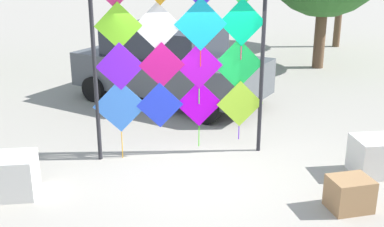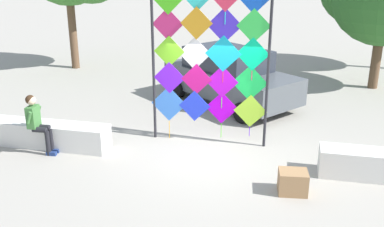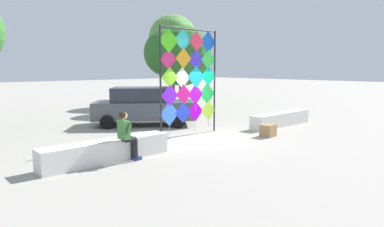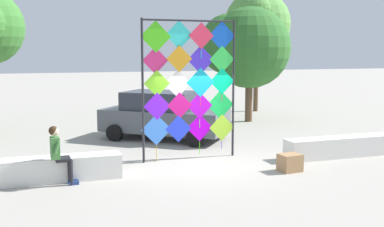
{
  "view_description": "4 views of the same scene",
  "coord_description": "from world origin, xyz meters",
  "views": [
    {
      "loc": [
        -1.0,
        -7.14,
        3.46
      ],
      "look_at": [
        -0.07,
        0.26,
        0.94
      ],
      "focal_mm": 45.55,
      "sensor_mm": 36.0,
      "label": 1
    },
    {
      "loc": [
        1.7,
        -9.49,
        4.47
      ],
      "look_at": [
        -0.57,
        0.53,
        0.82
      ],
      "focal_mm": 41.26,
      "sensor_mm": 36.0,
      "label": 2
    },
    {
      "loc": [
        -8.89,
        -8.9,
        2.65
      ],
      "look_at": [
        -0.39,
        0.44,
        0.93
      ],
      "focal_mm": 31.41,
      "sensor_mm": 36.0,
      "label": 3
    },
    {
      "loc": [
        -4.31,
        -11.84,
        3.21
      ],
      "look_at": [
        -0.15,
        0.71,
        1.39
      ],
      "focal_mm": 42.21,
      "sensor_mm": 36.0,
      "label": 4
    }
  ],
  "objects": [
    {
      "name": "ground",
      "position": [
        0.0,
        0.0,
        0.0
      ],
      "size": [
        120.0,
        120.0,
        0.0
      ],
      "primitive_type": "plane",
      "color": "#9E998E"
    },
    {
      "name": "plaza_ledge_left",
      "position": [
        -4.4,
        -0.37,
        0.31
      ],
      "size": [
        3.84,
        0.63,
        0.61
      ],
      "primitive_type": "cube",
      "color": "silver",
      "rests_on": "ground"
    },
    {
      "name": "plaza_ledge_right",
      "position": [
        4.4,
        -0.37,
        0.31
      ],
      "size": [
        3.84,
        0.63,
        0.61
      ],
      "primitive_type": "cube",
      "color": "silver",
      "rests_on": "ground"
    },
    {
      "name": "kite_display_rack",
      "position": [
        -0.19,
        0.79,
        2.34
      ],
      "size": [
        2.94,
        0.1,
        4.16
      ],
      "color": "#232328",
      "rests_on": "ground"
    },
    {
      "name": "seated_vendor",
      "position": [
        -4.01,
        -0.8,
        0.85
      ],
      "size": [
        0.66,
        0.53,
        1.46
      ],
      "color": "black",
      "rests_on": "ground"
    },
    {
      "name": "parked_car",
      "position": [
        -0.14,
        4.1,
        0.89
      ],
      "size": [
        4.75,
        4.32,
        1.76
      ],
      "color": "#4C5156",
      "rests_on": "ground"
    },
    {
      "name": "cardboard_box_large",
      "position": [
        1.94,
        -1.41,
        0.24
      ],
      "size": [
        0.62,
        0.52,
        0.47
      ],
      "primitive_type": "cube",
      "rotation": [
        0.0,
        0.0,
        0.12
      ],
      "color": "#9E754C",
      "rests_on": "ground"
    },
    {
      "name": "tree_far_right",
      "position": [
        4.45,
        7.11,
        3.43
      ],
      "size": [
        4.03,
        3.73,
        5.24
      ],
      "color": "brown",
      "rests_on": "ground"
    },
    {
      "name": "tree_palm_like",
      "position": [
        6.69,
        10.22,
        4.72
      ],
      "size": [
        3.52,
        3.52,
        6.41
      ],
      "color": "brown",
      "rests_on": "ground"
    }
  ]
}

